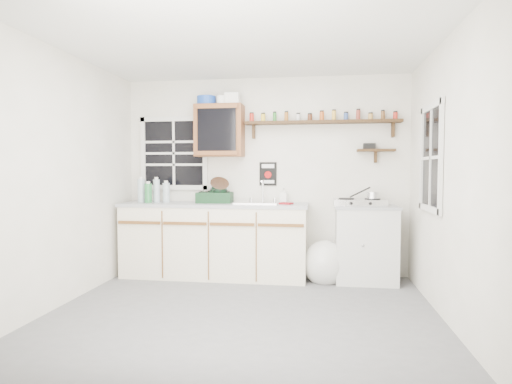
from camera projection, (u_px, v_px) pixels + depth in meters
room at (242, 179)px, 3.91m from camera, size 3.64×3.24×2.54m
main_cabinet at (215, 240)px, 5.32m from camera, size 2.31×0.63×0.92m
right_cabinet at (365, 244)px, 5.08m from camera, size 0.73×0.57×0.91m
sink at (257, 203)px, 5.22m from camera, size 0.52×0.44×0.29m
upper_cabinet at (220, 131)px, 5.39m from camera, size 0.60×0.32×0.65m
upper_cabinet_clutter at (217, 100)px, 5.37m from camera, size 0.54×0.24×0.14m
spice_shelf at (321, 121)px, 5.27m from camera, size 1.91×0.18×0.34m
secondary_shelf at (374, 150)px, 5.20m from camera, size 0.45×0.16×0.24m
warning_sign at (268, 174)px, 5.47m from camera, size 0.22×0.02×0.30m
window_back at (174, 153)px, 5.63m from camera, size 0.93×0.03×0.98m
window_right at (431, 158)px, 4.19m from camera, size 0.03×0.78×1.08m
water_bottles at (152, 191)px, 5.41m from camera, size 0.40×0.20×0.33m
dish_rack at (216, 194)px, 5.37m from camera, size 0.45×0.35×0.32m
soap_bottle at (284, 195)px, 5.35m from camera, size 0.10×0.10×0.19m
rag at (286, 203)px, 5.12m from camera, size 0.18×0.16×0.02m
hotplate at (359, 202)px, 5.05m from camera, size 0.61×0.33×0.09m
saucepan at (372, 195)px, 5.03m from camera, size 0.33×0.23×0.15m
trash_bag at (325, 263)px, 5.07m from camera, size 0.47×0.42×0.53m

